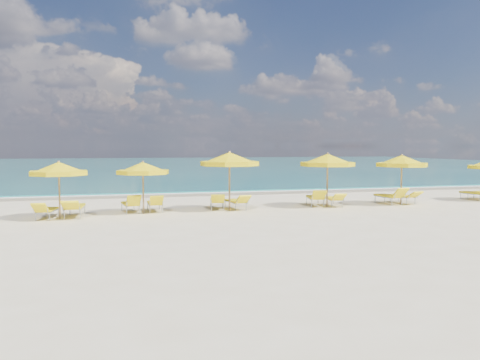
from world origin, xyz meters
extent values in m
plane|color=beige|center=(0.00, 0.00, 0.00)|extent=(120.00, 120.00, 0.00)
cube|color=#136D6C|center=(0.00, 48.00, 0.00)|extent=(120.00, 80.00, 0.30)
cube|color=tan|center=(0.00, 7.40, 0.00)|extent=(120.00, 2.60, 0.01)
cube|color=white|center=(0.00, 8.20, 0.00)|extent=(120.00, 1.20, 0.03)
cube|color=white|center=(-6.00, 17.00, 0.00)|extent=(14.00, 0.36, 0.05)
cube|color=white|center=(8.00, 24.00, 0.00)|extent=(18.00, 0.30, 0.05)
cylinder|color=#A37E51|center=(-7.47, -0.37, 1.05)|extent=(0.07, 0.07, 2.10)
cone|color=yellow|center=(-7.47, -0.37, 1.93)|extent=(2.67, 2.67, 0.42)
cylinder|color=yellow|center=(-7.47, -0.37, 1.73)|extent=(2.69, 2.69, 0.17)
sphere|color=#A37E51|center=(-7.47, -0.37, 2.15)|extent=(0.09, 0.09, 0.09)
cylinder|color=#A37E51|center=(-4.36, 0.22, 1.03)|extent=(0.06, 0.06, 2.05)
cone|color=yellow|center=(-4.36, 0.22, 1.89)|extent=(2.40, 2.40, 0.41)
cylinder|color=yellow|center=(-4.36, 0.22, 1.69)|extent=(2.42, 2.42, 0.16)
sphere|color=#A37E51|center=(-4.36, 0.22, 2.10)|extent=(0.09, 0.09, 0.09)
cylinder|color=#A37E51|center=(-0.77, 0.28, 1.21)|extent=(0.08, 0.08, 2.43)
cone|color=yellow|center=(-0.77, 0.28, 2.23)|extent=(3.27, 3.27, 0.49)
cylinder|color=yellow|center=(-0.77, 0.28, 2.00)|extent=(3.30, 3.30, 0.19)
sphere|color=#A37E51|center=(-0.77, 0.28, 2.48)|extent=(0.11, 0.11, 0.11)
cylinder|color=#A37E51|center=(3.74, 0.32, 1.17)|extent=(0.07, 0.07, 2.34)
cone|color=yellow|center=(3.74, 0.32, 2.16)|extent=(3.18, 3.18, 0.47)
cylinder|color=yellow|center=(3.74, 0.32, 1.93)|extent=(3.21, 3.21, 0.19)
sphere|color=#A37E51|center=(3.74, 0.32, 2.39)|extent=(0.10, 0.10, 0.10)
cylinder|color=#A37E51|center=(7.42, 0.19, 1.14)|extent=(0.07, 0.07, 2.27)
cone|color=yellow|center=(7.42, 0.19, 2.09)|extent=(3.08, 3.08, 0.45)
cylinder|color=yellow|center=(7.42, 0.19, 1.87)|extent=(3.11, 3.11, 0.18)
sphere|color=#A37E51|center=(7.42, 0.19, 2.32)|extent=(0.10, 0.10, 0.10)
cube|color=yellow|center=(-7.93, -0.13, 0.33)|extent=(0.73, 1.23, 0.07)
cube|color=yellow|center=(-8.08, -0.90, 0.51)|extent=(0.60, 0.56, 0.40)
cube|color=yellow|center=(-6.98, 0.09, 0.40)|extent=(0.69, 1.41, 0.08)
cube|color=yellow|center=(-7.03, -0.87, 0.56)|extent=(0.65, 0.64, 0.40)
cube|color=yellow|center=(-4.88, 0.79, 0.36)|extent=(0.74, 1.31, 0.08)
cube|color=yellow|center=(-4.75, -0.02, 0.57)|extent=(0.62, 0.53, 0.48)
cube|color=yellow|center=(-3.87, 0.88, 0.35)|extent=(0.56, 1.22, 0.07)
cube|color=yellow|center=(-3.85, 0.07, 0.54)|extent=(0.55, 0.48, 0.43)
cube|color=yellow|center=(-1.18, 0.93, 0.36)|extent=(0.76, 1.34, 0.08)
cube|color=yellow|center=(-1.32, 0.07, 0.54)|extent=(0.64, 0.61, 0.41)
cube|color=yellow|center=(-0.42, 0.70, 0.35)|extent=(0.74, 1.29, 0.07)
cube|color=yellow|center=(-0.28, -0.13, 0.51)|extent=(0.62, 0.60, 0.38)
cube|color=yellow|center=(3.40, 0.90, 0.38)|extent=(0.85, 1.42, 0.08)
cube|color=yellow|center=(3.21, 0.03, 0.59)|extent=(0.69, 0.64, 0.46)
cube|color=yellow|center=(4.14, 0.63, 0.34)|extent=(0.62, 1.23, 0.07)
cube|color=yellow|center=(4.08, -0.20, 0.49)|extent=(0.57, 0.55, 0.36)
cube|color=yellow|center=(6.98, 0.61, 0.39)|extent=(0.74, 1.40, 0.08)
cube|color=yellow|center=(7.08, -0.28, 0.61)|extent=(0.65, 0.57, 0.50)
cube|color=yellow|center=(7.85, 0.78, 0.35)|extent=(0.71, 1.29, 0.08)
cube|color=yellow|center=(7.97, -0.08, 0.49)|extent=(0.62, 0.61, 0.34)
cube|color=yellow|center=(12.11, 1.00, 0.36)|extent=(0.78, 1.34, 0.08)
camera|label=1|loc=(-5.23, -18.94, 2.73)|focal=35.00mm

